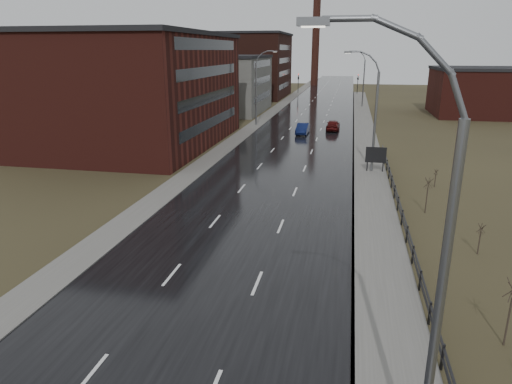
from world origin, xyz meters
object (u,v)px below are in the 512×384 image
at_px(car_near, 303,129).
at_px(streetlight_main, 428,284).
at_px(billboard, 376,156).
at_px(car_far, 333,125).

bearing_deg(car_near, streetlight_main, -79.77).
height_order(streetlight_main, billboard, streetlight_main).
bearing_deg(billboard, car_far, 101.90).
xyz_separation_m(car_near, car_far, (4.07, 3.85, 0.05)).
relative_size(streetlight_main, car_far, 2.61).
distance_m(streetlight_main, car_near, 54.67).
bearing_deg(billboard, streetlight_main, -91.06).
bearing_deg(streetlight_main, billboard, 88.94).
relative_size(billboard, car_far, 0.55).
distance_m(streetlight_main, car_far, 58.00).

